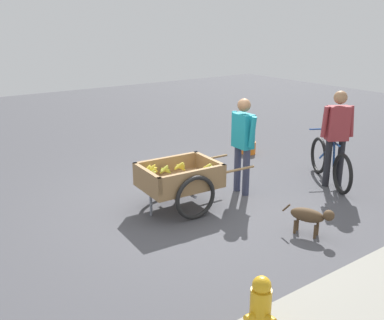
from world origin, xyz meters
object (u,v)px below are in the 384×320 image
(vendor_person, at_px, (243,138))
(bicycle, at_px, (330,163))
(cyclist_person, at_px, (337,130))
(fire_hydrant, at_px, (260,312))
(fruit_cart, at_px, (179,180))
(dog, at_px, (310,216))
(plastic_bucket, at_px, (248,148))

(vendor_person, height_order, bicycle, vendor_person)
(cyclist_person, height_order, fire_hydrant, cyclist_person)
(fruit_cart, relative_size, dog, 2.69)
(fruit_cart, distance_m, vendor_person, 1.24)
(cyclist_person, height_order, dog, cyclist_person)
(bicycle, xyz_separation_m, fire_hydrant, (3.74, 2.20, -0.02))
(fire_hydrant, bearing_deg, cyclist_person, -150.56)
(bicycle, bearing_deg, vendor_person, -18.74)
(bicycle, bearing_deg, fruit_cart, -12.47)
(fruit_cart, distance_m, cyclist_person, 2.74)
(fruit_cart, height_order, vendor_person, vendor_person)
(bicycle, xyz_separation_m, plastic_bucket, (-0.04, -2.06, -0.23))
(vendor_person, height_order, dog, vendor_person)
(fruit_cart, xyz_separation_m, bicycle, (-2.67, 0.59, -0.08))
(fruit_cart, height_order, dog, fruit_cart)
(vendor_person, xyz_separation_m, fire_hydrant, (2.21, 2.72, -0.57))
(fire_hydrant, bearing_deg, dog, -150.47)
(fruit_cart, xyz_separation_m, vendor_person, (-1.14, 0.07, 0.47))
(fire_hydrant, bearing_deg, vendor_person, -129.13)
(plastic_bucket, bearing_deg, cyclist_person, 86.90)
(vendor_person, xyz_separation_m, plastic_bucket, (-1.57, -1.54, -0.78))
(fruit_cart, relative_size, plastic_bucket, 5.70)
(cyclist_person, relative_size, plastic_bucket, 5.37)
(dog, height_order, fire_hydrant, fire_hydrant)
(vendor_person, bearing_deg, plastic_bucket, -135.51)
(dog, bearing_deg, plastic_bucket, -120.15)
(vendor_person, xyz_separation_m, bicycle, (-1.53, 0.52, -0.55))
(cyclist_person, distance_m, plastic_bucket, 2.35)
(fire_hydrant, height_order, plastic_bucket, fire_hydrant)
(fire_hydrant, xyz_separation_m, plastic_bucket, (-3.78, -4.26, -0.21))
(vendor_person, height_order, cyclist_person, cyclist_person)
(fruit_cart, relative_size, bicycle, 1.15)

